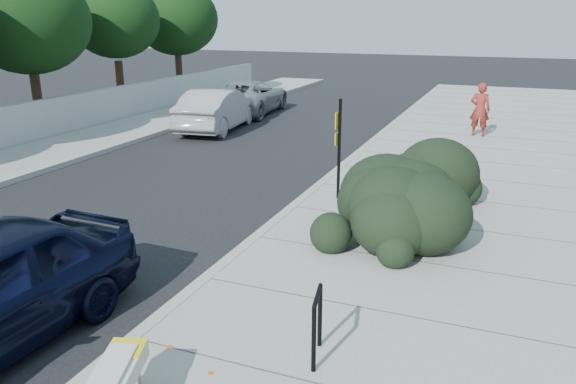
{
  "coord_description": "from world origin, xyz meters",
  "views": [
    {
      "loc": [
        4.51,
        -7.46,
        4.38
      ],
      "look_at": [
        0.51,
        2.49,
        1.0
      ],
      "focal_mm": 35.0,
      "sensor_mm": 36.0,
      "label": 1
    }
  ],
  "objects_px": {
    "suv_silver": "(249,97)",
    "sign_post": "(339,142)",
    "pedestrian": "(480,109)",
    "bike_rack": "(317,320)",
    "wagon_silver": "(218,109)"
  },
  "relations": [
    {
      "from": "sign_post",
      "to": "wagon_silver",
      "type": "bearing_deg",
      "value": 145.75
    },
    {
      "from": "wagon_silver",
      "to": "pedestrian",
      "type": "height_order",
      "value": "pedestrian"
    },
    {
      "from": "bike_rack",
      "to": "sign_post",
      "type": "bearing_deg",
      "value": 93.52
    },
    {
      "from": "bike_rack",
      "to": "sign_post",
      "type": "height_order",
      "value": "sign_post"
    },
    {
      "from": "suv_silver",
      "to": "pedestrian",
      "type": "xyz_separation_m",
      "value": [
        10.4,
        -2.26,
        0.36
      ]
    },
    {
      "from": "bike_rack",
      "to": "wagon_silver",
      "type": "bearing_deg",
      "value": 111.85
    },
    {
      "from": "sign_post",
      "to": "pedestrian",
      "type": "height_order",
      "value": "sign_post"
    },
    {
      "from": "sign_post",
      "to": "wagon_silver",
      "type": "height_order",
      "value": "sign_post"
    },
    {
      "from": "bike_rack",
      "to": "suv_silver",
      "type": "distance_m",
      "value": 20.14
    },
    {
      "from": "pedestrian",
      "to": "sign_post",
      "type": "bearing_deg",
      "value": 76.5
    },
    {
      "from": "suv_silver",
      "to": "sign_post",
      "type": "bearing_deg",
      "value": 119.12
    },
    {
      "from": "sign_post",
      "to": "suv_silver",
      "type": "distance_m",
      "value": 13.72
    },
    {
      "from": "bike_rack",
      "to": "suv_silver",
      "type": "relative_size",
      "value": 0.17
    },
    {
      "from": "pedestrian",
      "to": "suv_silver",
      "type": "bearing_deg",
      "value": -9.59
    },
    {
      "from": "wagon_silver",
      "to": "bike_rack",
      "type": "bearing_deg",
      "value": 116.09
    }
  ]
}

